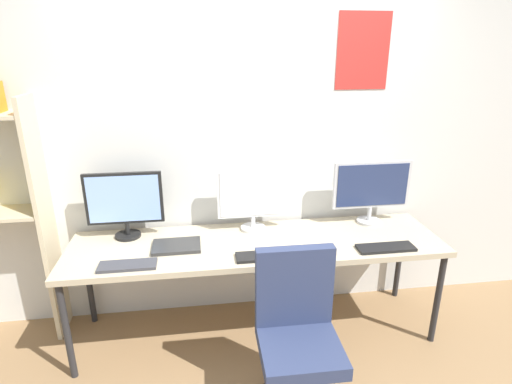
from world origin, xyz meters
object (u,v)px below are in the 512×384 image
Objects in this scene: monitor_left at (124,202)px; keyboard_center at (262,256)px; monitor_right at (372,188)px; keyboard_left at (128,265)px; monitor_center at (253,196)px; computer_mouse at (331,251)px; desk at (257,248)px; keyboard_right at (386,248)px; laptop_closed at (177,246)px; office_chair at (297,352)px.

monitor_left is 1.56× the size of keyboard_center.
monitor_right is 1.69× the size of keyboard_left.
keyboard_center is at bearing -153.83° from monitor_right.
monitor_center reaches higher than keyboard_left.
monitor_right is at bearing 0.00° from monitor_center.
monitor_center is 0.51m from keyboard_center.
monitor_left is 5.48× the size of computer_mouse.
monitor_right is at bearing 13.28° from desk.
desk is 6.66× the size of keyboard_right.
monitor_left reaches higher than laptop_closed.
computer_mouse is (-0.38, -0.00, 0.01)m from keyboard_right.
office_chair is at bearing -82.41° from monitor_center.
monitor_right is 1.76× the size of keyboard_center.
keyboard_left is at bearing -152.23° from monitor_center.
monitor_left is 1.80m from monitor_right.
desk is at bearing 15.31° from keyboard_left.
office_chair reaches higher than desk.
monitor_right is at bearing 8.09° from laptop_closed.
computer_mouse is at bearing -12.90° from laptop_closed.
monitor_center reaches higher than laptop_closed.
monitor_left is 0.51m from keyboard_left.
desk is at bearing -13.27° from monitor_left.
computer_mouse reaches higher than desk.
monitor_left is 1.64× the size of laptop_closed.
monitor_center is 0.64m from laptop_closed.
monitor_left reaches higher than keyboard_center.
keyboard_right is at bearing -97.72° from monitor_right.
desk is 5.02× the size of monitor_center.
monitor_center is 0.68m from computer_mouse.
monitor_left reaches higher than computer_mouse.
keyboard_right is at bearing 34.76° from office_chair.
monitor_left reaches higher than monitor_center.
office_chair is at bearing -75.85° from keyboard_center.
laptop_closed reaches higher than keyboard_left.
monitor_left is at bearing 165.74° from keyboard_right.
monitor_left is 1.50× the size of keyboard_left.
office_chair is (0.13, -0.73, -0.29)m from desk.
monitor_center reaches higher than office_chair.
monitor_left is at bearing 97.72° from keyboard_left.
keyboard_left is at bearing -143.63° from laptop_closed.
desk is 26.88× the size of computer_mouse.
desk is 0.24m from keyboard_center.
keyboard_left is 1.04× the size of keyboard_center.
computer_mouse is (0.46, -0.23, 0.06)m from desk.
desk is 0.37m from monitor_center.
keyboard_center is (0.00, -0.23, 0.06)m from desk.
monitor_center is at bearing -0.00° from monitor_left.
monitor_right is at bearing 26.17° from keyboard_center.
computer_mouse is at bearing -134.93° from monitor_right.
keyboard_center is (0.84, 0.00, 0.00)m from keyboard_left.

